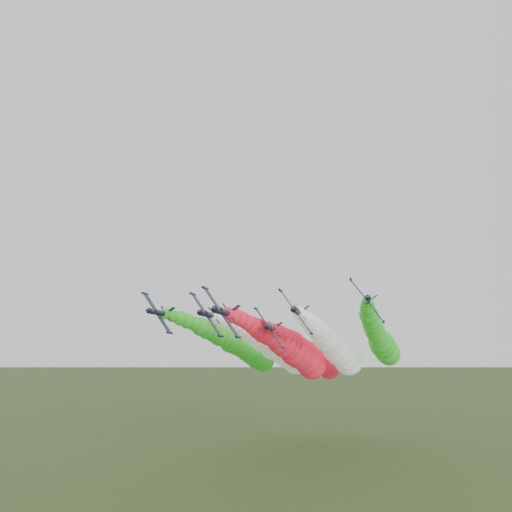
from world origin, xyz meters
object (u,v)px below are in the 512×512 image
(jet_lead, at_px, (294,353))
(jet_outer_right, at_px, (381,341))
(jet_inner_left, at_px, (277,350))
(jet_trail, at_px, (315,357))
(jet_outer_left, at_px, (242,348))
(jet_inner_right, at_px, (336,350))

(jet_lead, distance_m, jet_outer_right, 30.51)
(jet_inner_left, distance_m, jet_trail, 16.07)
(jet_inner_left, xyz_separation_m, jet_trail, (10.78, 11.71, -2.19))
(jet_outer_left, bearing_deg, jet_trail, 14.48)
(jet_lead, xyz_separation_m, jet_inner_right, (11.25, 13.64, 1.05))
(jet_trail, bearing_deg, jet_inner_left, -132.65)
(jet_outer_left, bearing_deg, jet_lead, -41.13)
(jet_outer_right, xyz_separation_m, jet_trail, (-21.30, 6.05, -4.82))
(jet_inner_left, xyz_separation_m, jet_outer_right, (32.08, 5.66, 2.63))
(jet_lead, height_order, jet_trail, jet_lead)
(jet_inner_right, bearing_deg, jet_trail, 128.40)
(jet_lead, relative_size, jet_inner_right, 1.00)
(jet_inner_right, bearing_deg, jet_outer_left, 173.51)
(jet_outer_right, bearing_deg, jet_lead, -145.57)
(jet_inner_right, height_order, jet_outer_right, jet_outer_right)
(jet_inner_right, bearing_deg, jet_outer_right, 14.24)
(jet_outer_left, bearing_deg, jet_inner_right, -6.49)
(jet_lead, bearing_deg, jet_inner_right, 50.48)
(jet_trail, bearing_deg, jet_lead, -99.05)
(jet_outer_right, relative_size, jet_trail, 1.00)
(jet_inner_right, xyz_separation_m, jet_outer_right, (13.74, 3.49, 2.50))
(jet_lead, distance_m, jet_inner_right, 17.72)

